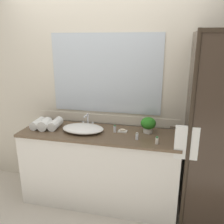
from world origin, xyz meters
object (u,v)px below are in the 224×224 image
object	(u,v)px
faucet	(88,122)
soap_dish	(123,131)
potted_plant	(148,124)
sink_basin	(83,128)
amenity_bottle_body_wash	(137,136)
rolled_towel_far_edge	(56,124)
amenity_bottle_shampoo	(115,129)
rolled_towel_near_edge	(38,123)
rolled_towel_middle	(45,124)
amenity_bottle_conditioner	(157,140)

from	to	relation	value
faucet	soap_dish	world-z (taller)	faucet
potted_plant	sink_basin	bearing A→B (deg)	-169.49
faucet	amenity_bottle_body_wash	size ratio (longest dim) A/B	2.14
sink_basin	rolled_towel_far_edge	distance (m)	0.36
amenity_bottle_shampoo	faucet	bearing A→B (deg)	164.08
sink_basin	amenity_bottle_body_wash	size ratio (longest dim) A/B	6.03
sink_basin	amenity_bottle_shampoo	size ratio (longest dim) A/B	5.69
sink_basin	potted_plant	xyz separation A→B (m)	(0.73, 0.13, 0.06)
potted_plant	rolled_towel_near_edge	bearing A→B (deg)	-174.46
faucet	amenity_bottle_body_wash	bearing A→B (deg)	-22.27
amenity_bottle_body_wash	rolled_towel_middle	size ratio (longest dim) A/B	0.40
amenity_bottle_body_wash	rolled_towel_near_edge	xyz separation A→B (m)	(-1.20, 0.10, 0.01)
potted_plant	amenity_bottle_body_wash	size ratio (longest dim) A/B	2.27
faucet	potted_plant	xyz separation A→B (m)	(0.73, -0.03, 0.05)
rolled_towel_middle	rolled_towel_near_edge	bearing A→B (deg)	165.69
amenity_bottle_body_wash	rolled_towel_middle	world-z (taller)	rolled_towel_middle
soap_dish	amenity_bottle_conditioner	bearing A→B (deg)	-31.98
sink_basin	rolled_towel_middle	bearing A→B (deg)	-177.59
rolled_towel_near_edge	amenity_bottle_conditioner	bearing A→B (deg)	-6.50
amenity_bottle_shampoo	rolled_towel_near_edge	world-z (taller)	rolled_towel_near_edge
potted_plant	rolled_towel_far_edge	size ratio (longest dim) A/B	0.71
rolled_towel_near_edge	amenity_bottle_body_wash	bearing A→B (deg)	-4.70
soap_dish	rolled_towel_middle	world-z (taller)	rolled_towel_middle
faucet	sink_basin	bearing A→B (deg)	-90.00
amenity_bottle_shampoo	rolled_towel_middle	bearing A→B (deg)	-174.09
sink_basin	rolled_towel_near_edge	bearing A→B (deg)	179.15
amenity_bottle_shampoo	rolled_towel_middle	xyz separation A→B (m)	(-0.82, -0.09, 0.02)
soap_dish	rolled_towel_middle	size ratio (longest dim) A/B	0.50
faucet	rolled_towel_far_edge	size ratio (longest dim) A/B	0.67
rolled_towel_middle	rolled_towel_far_edge	xyz separation A→B (m)	(0.11, 0.05, -0.01)
rolled_towel_near_edge	rolled_towel_far_edge	world-z (taller)	rolled_towel_far_edge
rolled_towel_middle	faucet	bearing A→B (deg)	21.92
soap_dish	rolled_towel_far_edge	distance (m)	0.80
rolled_towel_middle	rolled_towel_far_edge	distance (m)	0.12
soap_dish	amenity_bottle_body_wash	distance (m)	0.27
potted_plant	amenity_bottle_body_wash	xyz separation A→B (m)	(-0.10, -0.23, -0.06)
potted_plant	rolled_towel_far_edge	xyz separation A→B (m)	(-1.08, -0.10, -0.05)
amenity_bottle_conditioner	rolled_towel_middle	xyz separation A→B (m)	(-1.30, 0.13, 0.02)
amenity_bottle_body_wash	amenity_bottle_shampoo	distance (m)	0.31
rolled_towel_middle	rolled_towel_far_edge	size ratio (longest dim) A/B	0.78
potted_plant	amenity_bottle_body_wash	bearing A→B (deg)	-113.00
faucet	amenity_bottle_conditioner	bearing A→B (deg)	-20.86
potted_plant	amenity_bottle_conditioner	world-z (taller)	potted_plant
amenity_bottle_shampoo	rolled_towel_far_edge	distance (m)	0.71
amenity_bottle_shampoo	amenity_bottle_conditioner	bearing A→B (deg)	-24.33
rolled_towel_far_edge	rolled_towel_middle	bearing A→B (deg)	-154.42
amenity_bottle_body_wash	rolled_towel_far_edge	xyz separation A→B (m)	(-0.98, 0.12, 0.02)
faucet	rolled_towel_middle	distance (m)	0.50
sink_basin	rolled_towel_far_edge	xyz separation A→B (m)	(-0.35, 0.03, 0.02)
sink_basin	rolled_towel_near_edge	distance (m)	0.57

